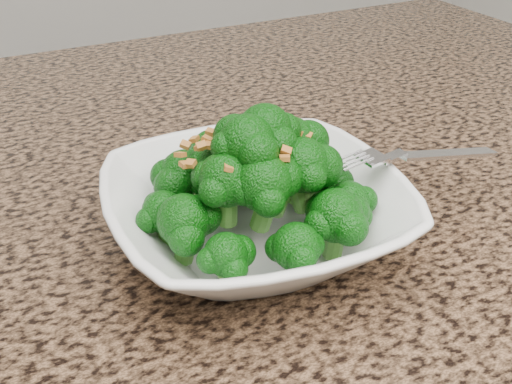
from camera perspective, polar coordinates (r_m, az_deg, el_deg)
granite_counter at (r=0.57m, az=-14.96°, el=-4.91°), size 1.64×1.04×0.03m
bowl at (r=0.52m, az=-0.00°, el=-1.97°), size 0.26×0.26×0.06m
broccoli_pile at (r=0.49m, az=-0.00°, el=4.81°), size 0.21×0.21×0.08m
garlic_topping at (r=0.47m, az=-0.00°, el=9.38°), size 0.13×0.13×0.01m
fork at (r=0.54m, az=12.42°, el=3.16°), size 0.19×0.04×0.01m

